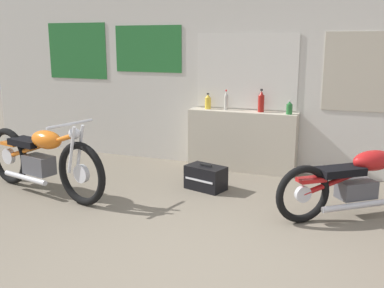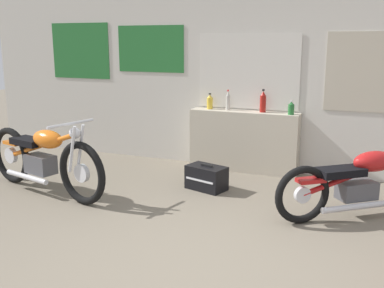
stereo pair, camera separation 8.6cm
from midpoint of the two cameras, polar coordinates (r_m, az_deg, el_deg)
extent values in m
plane|color=#706656|center=(3.75, 2.24, -16.26)|extent=(24.00, 24.00, 0.00)
cube|color=beige|center=(6.36, 12.23, 8.84)|extent=(10.00, 0.06, 2.80)
cube|color=silver|center=(6.44, 7.53, 9.14)|extent=(1.39, 0.01, 0.99)
cube|color=beige|center=(6.43, 7.52, 9.13)|extent=(1.45, 0.01, 1.05)
cube|color=#B2A893|center=(6.23, 21.68, 8.46)|extent=(1.02, 0.01, 1.02)
cube|color=#23662D|center=(6.97, -4.94, 11.94)|extent=(1.10, 0.01, 0.69)
cube|color=#23662D|center=(7.63, -13.67, 11.41)|extent=(1.07, 0.01, 0.88)
cube|color=#B7AD99|center=(6.44, 6.94, 0.36)|extent=(1.55, 0.28, 0.86)
cylinder|color=gold|center=(6.53, 2.66, 5.19)|extent=(0.09, 0.09, 0.16)
cone|color=gold|center=(6.52, 2.67, 6.10)|extent=(0.07, 0.07, 0.05)
cylinder|color=black|center=(6.51, 2.67, 6.38)|extent=(0.03, 0.03, 0.02)
cylinder|color=#B7B2A8|center=(6.44, 4.96, 5.24)|extent=(0.06, 0.06, 0.21)
cone|color=#B7B2A8|center=(6.42, 4.98, 6.41)|extent=(0.05, 0.05, 0.06)
cylinder|color=red|center=(6.42, 4.99, 6.77)|extent=(0.02, 0.02, 0.02)
cylinder|color=maroon|center=(6.30, 9.38, 5.05)|extent=(0.08, 0.08, 0.23)
cone|color=maroon|center=(6.28, 9.43, 6.37)|extent=(0.07, 0.07, 0.06)
cylinder|color=black|center=(6.28, 9.44, 6.78)|extent=(0.03, 0.03, 0.03)
cylinder|color=#23662D|center=(6.17, 12.86, 4.29)|extent=(0.08, 0.08, 0.14)
cone|color=#23662D|center=(6.16, 12.90, 5.10)|extent=(0.07, 0.07, 0.04)
cylinder|color=silver|center=(6.16, 12.91, 5.34)|extent=(0.03, 0.03, 0.02)
torus|color=black|center=(4.72, 14.35, -6.26)|extent=(0.53, 0.44, 0.61)
cylinder|color=silver|center=(4.72, 14.35, -6.26)|extent=(0.17, 0.15, 0.17)
cube|color=#4C4C51|center=(5.08, 20.64, -5.52)|extent=(0.45, 0.42, 0.19)
cylinder|color=#B21919|center=(5.03, 20.80, -3.52)|extent=(1.05, 0.86, 0.39)
ellipsoid|color=#B21919|center=(5.11, 22.58, -2.05)|extent=(0.53, 0.49, 0.22)
cube|color=black|center=(4.89, 18.83, -3.36)|extent=(0.53, 0.49, 0.08)
cube|color=#B21919|center=(4.72, 15.35, -4.46)|extent=(0.31, 0.29, 0.04)
cylinder|color=silver|center=(4.96, 20.56, -7.47)|extent=(0.66, 0.54, 0.06)
torus|color=black|center=(5.22, -13.36, -3.62)|extent=(0.73, 0.26, 0.74)
cylinder|color=silver|center=(5.22, -13.36, -3.62)|extent=(0.22, 0.11, 0.21)
torus|color=black|center=(6.31, -21.63, -1.34)|extent=(0.73, 0.26, 0.74)
cylinder|color=silver|center=(6.31, -21.63, -1.34)|extent=(0.22, 0.11, 0.21)
cube|color=#4C4C51|center=(5.81, -18.28, -2.44)|extent=(0.43, 0.31, 0.23)
cylinder|color=orange|center=(5.76, -18.44, -0.27)|extent=(1.24, 0.36, 0.47)
ellipsoid|color=orange|center=(5.59, -17.44, 0.59)|extent=(0.51, 0.35, 0.22)
cube|color=black|center=(5.92, -19.65, 0.30)|extent=(0.51, 0.35, 0.08)
cube|color=orange|center=(6.20, -21.36, 0.15)|extent=(0.30, 0.20, 0.04)
cylinder|color=silver|center=(5.24, -13.52, -0.44)|extent=(0.17, 0.08, 0.55)
cylinder|color=silver|center=(5.17, -14.52, -0.68)|extent=(0.17, 0.08, 0.55)
cylinder|color=silver|center=(5.20, -14.68, 2.52)|extent=(0.18, 0.63, 0.03)
sphere|color=silver|center=(5.17, -14.19, 1.36)|extent=(0.13, 0.13, 0.13)
cylinder|color=silver|center=(5.85, -19.85, -3.96)|extent=(0.75, 0.24, 0.06)
cube|color=black|center=(5.65, 2.29, -4.30)|extent=(0.55, 0.41, 0.30)
cube|color=silver|center=(5.54, 1.38, -4.66)|extent=(0.40, 0.13, 0.02)
cube|color=black|center=(5.60, 2.30, -2.69)|extent=(0.17, 0.07, 0.02)
camera|label=1|loc=(0.04, -89.51, 0.11)|focal=42.00mm
camera|label=2|loc=(0.04, 90.49, -0.11)|focal=42.00mm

